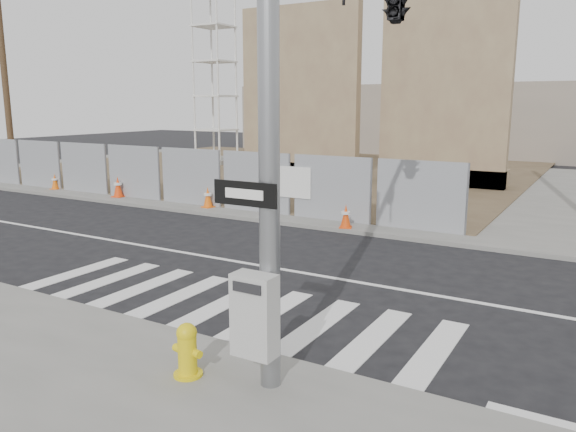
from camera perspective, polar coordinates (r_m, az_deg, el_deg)
The scene contains 13 objects.
ground at distance 12.66m, azimuth 0.15°, elevation -5.58°, with size 100.00×100.00×0.00m, color black.
sidewalk_far at distance 25.48m, azimuth 16.16°, elevation 2.73°, with size 50.00×20.00×0.12m, color slate.
signal_pole at distance 9.23m, azimuth 7.58°, elevation 18.05°, with size 0.96×5.87×7.00m.
chain_link_fence at distance 22.46m, azimuth -15.77°, elevation 4.37°, with size 24.60×0.04×2.00m, color gray.
concrete_wall_left at distance 26.95m, azimuth 1.25°, elevation 10.70°, with size 6.00×1.30×8.00m.
concrete_wall_right at distance 25.43m, azimuth 15.52°, elevation 10.26°, with size 5.50×1.30×8.00m.
crane_tower at distance 35.04m, azimuth -7.61°, elevation 20.03°, with size 2.60×2.60×18.15m.
utility_pole_left at distance 28.93m, azimuth -26.90°, elevation 13.18°, with size 1.60×0.28×10.00m.
fire_hydrant at distance 7.76m, azimuth -10.20°, elevation -13.24°, with size 0.47×0.46×0.74m.
traffic_cone_a at distance 25.77m, azimuth -22.60°, elevation 3.24°, with size 0.44×0.44×0.65m.
traffic_cone_b at distance 22.75m, azimuth -16.89°, elevation 2.84°, with size 0.47×0.47×0.80m.
traffic_cone_c at distance 19.77m, azimuth -8.14°, elevation 1.88°, with size 0.43×0.43×0.72m.
traffic_cone_d at distance 16.44m, azimuth 5.89°, elevation -0.04°, with size 0.45×0.45×0.69m.
Camera 1 is at (6.07, -10.48, 3.69)m, focal length 35.00 mm.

